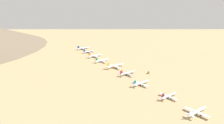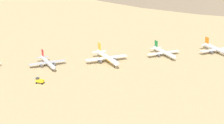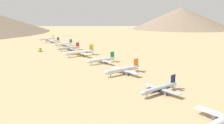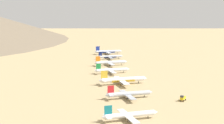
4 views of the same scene
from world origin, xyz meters
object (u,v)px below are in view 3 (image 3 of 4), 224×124
at_px(parked_jet_4, 80,53).
at_px(service_truck, 40,50).
at_px(parked_jet_1, 52,41).
at_px(parked_jet_3, 69,48).
at_px(parked_jet_5, 102,60).
at_px(parked_jet_2, 64,44).
at_px(parked_jet_6, 123,70).
at_px(parked_jet_0, 47,39).
at_px(parked_jet_7, 160,88).

xyz_separation_m(parked_jet_4, service_truck, (29.64, -54.66, -1.76)).
xyz_separation_m(parked_jet_1, service_truck, (39.35, 82.93, -0.83)).
distance_m(parked_jet_3, service_truck, 35.39).
distance_m(parked_jet_1, parked_jet_5, 184.49).
bearing_deg(parked_jet_3, parked_jet_2, -100.69).
bearing_deg(parked_jet_6, service_truck, -79.73).
height_order(parked_jet_3, parked_jet_4, parked_jet_4).
bearing_deg(parked_jet_0, parked_jet_2, 89.63).
bearing_deg(parked_jet_5, parked_jet_3, -91.45).
distance_m(parked_jet_0, parked_jet_2, 90.37).
height_order(parked_jet_2, parked_jet_4, parked_jet_4).
relative_size(parked_jet_3, parked_jet_4, 0.83).
relative_size(parked_jet_1, parked_jet_6, 0.84).
distance_m(parked_jet_1, service_truck, 91.79).
bearing_deg(parked_jet_6, parked_jet_4, -92.22).
height_order(parked_jet_2, parked_jet_6, parked_jet_6).
height_order(parked_jet_0, service_truck, parked_jet_0).
bearing_deg(parked_jet_3, parked_jet_4, 84.83).
distance_m(parked_jet_6, parked_jet_7, 46.81).
bearing_deg(parked_jet_0, parked_jet_6, 86.48).
height_order(parked_jet_1, parked_jet_7, parked_jet_7).
xyz_separation_m(parked_jet_2, service_truck, (42.11, 34.08, -1.07)).
bearing_deg(service_truck, parked_jet_0, -108.94).
distance_m(parked_jet_2, parked_jet_6, 179.21).
relative_size(parked_jet_1, parked_jet_4, 0.75).
xyz_separation_m(parked_jet_5, parked_jet_6, (5.14, 43.04, 0.19)).
height_order(parked_jet_2, parked_jet_5, parked_jet_5).
height_order(parked_jet_0, parked_jet_4, parked_jet_4).
bearing_deg(parked_jet_2, service_truck, 38.98).
bearing_deg(parked_jet_3, parked_jet_0, -93.85).
bearing_deg(parked_jet_1, parked_jet_7, 85.90).
bearing_deg(parked_jet_7, parked_jet_4, -94.16).
xyz_separation_m(parked_jet_3, parked_jet_7, (13.85, 179.69, -0.24)).
bearing_deg(parked_jet_1, parked_jet_3, 86.49).
relative_size(parked_jet_4, parked_jet_7, 1.28).
relative_size(parked_jet_0, parked_jet_7, 1.05).
distance_m(parked_jet_1, parked_jet_7, 274.42).
bearing_deg(parked_jet_0, parked_jet_5, 87.11).
xyz_separation_m(parked_jet_0, parked_jet_1, (3.34, 41.52, -0.26)).
relative_size(parked_jet_2, parked_jet_5, 0.96).
height_order(parked_jet_2, parked_jet_7, parked_jet_2).
bearing_deg(parked_jet_5, parked_jet_1, -92.50).
height_order(parked_jet_3, parked_jet_7, parked_jet_3).
relative_size(parked_jet_0, parked_jet_1, 1.10).
xyz_separation_m(parked_jet_0, parked_jet_7, (22.96, 315.23, -0.16)).
distance_m(parked_jet_0, parked_jet_3, 135.85).
height_order(parked_jet_1, parked_jet_5, parked_jet_5).
xyz_separation_m(parked_jet_1, parked_jet_5, (8.05, 184.31, 0.36)).
bearing_deg(parked_jet_4, parked_jet_1, -94.04).
bearing_deg(parked_jet_2, parked_jet_5, 85.44).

